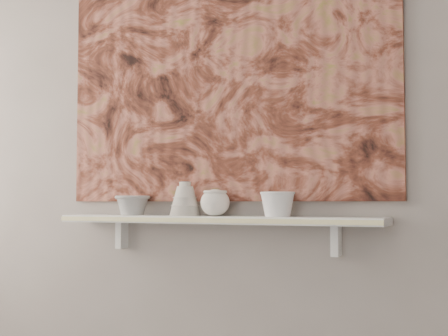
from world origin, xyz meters
The scene contains 11 objects.
wall_back centered at (0.00, 1.60, 1.35)m, with size 3.60×3.60×0.00m, color gray.
shelf centered at (0.00, 1.51, 0.92)m, with size 1.40×0.18×0.03m, color silver.
shelf_stripe centered at (0.00, 1.41, 0.92)m, with size 1.40×0.01×0.02m, color beige.
bracket_left centered at (-0.49, 1.57, 0.84)m, with size 0.03×0.06×0.12m, color silver.
bracket_right centered at (0.49, 1.57, 0.84)m, with size 0.03×0.06×0.12m, color silver.
painting centered at (0.00, 1.59, 1.54)m, with size 1.50×0.03×1.10m, color brown.
house_motif centered at (0.45, 1.57, 1.23)m, with size 0.09×0.00×0.08m, color black.
bowl_grey centered at (-0.39, 1.51, 0.97)m, with size 0.15×0.15×0.09m, color #9F9F9D, non-canonical shape.
cup_cream centered at (0.01, 1.51, 0.98)m, with size 0.12×0.12×0.11m, color white, non-canonical shape.
bell_vessel centered at (-0.13, 1.51, 1.00)m, with size 0.13×0.13×0.14m, color beige, non-canonical shape.
bowl_white centered at (0.28, 1.51, 0.98)m, with size 0.14×0.14×0.10m, color white, non-canonical shape.
Camera 1 is at (1.11, -0.78, 0.99)m, focal length 50.00 mm.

